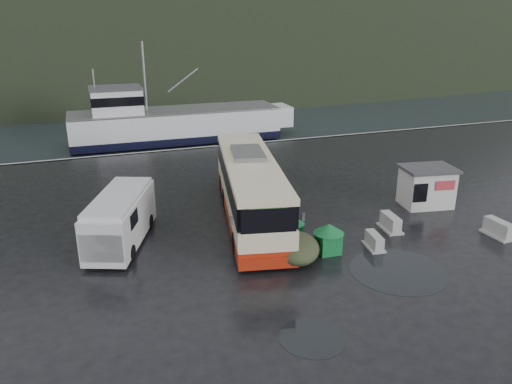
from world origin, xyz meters
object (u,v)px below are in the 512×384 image
object	(u,v)px
waste_bin_left	(328,252)
jersey_barrier_b	(374,248)
jersey_barrier_a	(390,229)
fishing_trawler	(176,127)
dome_tent	(296,259)
coach_bus	(250,218)
jersey_barrier_c	(497,236)
white_van	(123,243)
ticket_kiosk	(424,205)
waste_bin_right	(292,239)

from	to	relation	value
waste_bin_left	jersey_barrier_b	xyz separation A→B (m)	(2.38, -0.31, 0.00)
jersey_barrier_a	fishing_trawler	bearing A→B (deg)	101.18
fishing_trawler	jersey_barrier_b	bearing A→B (deg)	-82.31
waste_bin_left	dome_tent	world-z (taller)	waste_bin_left
coach_bus	fishing_trawler	distance (m)	25.32
jersey_barrier_c	waste_bin_left	bearing A→B (deg)	172.16
waste_bin_left	dome_tent	xyz separation A→B (m)	(-1.73, -0.15, 0.00)
white_van	ticket_kiosk	xyz separation A→B (m)	(17.72, -0.68, 0.00)
coach_bus	ticket_kiosk	world-z (taller)	coach_bus
waste_bin_left	jersey_barrier_a	distance (m)	4.59
white_van	jersey_barrier_c	bearing A→B (deg)	4.29
dome_tent	ticket_kiosk	world-z (taller)	ticket_kiosk
fishing_trawler	jersey_barrier_a	bearing A→B (deg)	-78.09
ticket_kiosk	jersey_barrier_c	size ratio (longest dim) A/B	1.79
coach_bus	dome_tent	size ratio (longest dim) A/B	4.37
waste_bin_left	waste_bin_right	world-z (taller)	waste_bin_left
ticket_kiosk	jersey_barrier_b	world-z (taller)	ticket_kiosk
dome_tent	jersey_barrier_c	xyz separation A→B (m)	(10.94, -1.12, 0.00)
waste_bin_right	jersey_barrier_c	size ratio (longest dim) A/B	0.75
fishing_trawler	waste_bin_right	bearing A→B (deg)	-88.59
ticket_kiosk	jersey_barrier_b	size ratio (longest dim) A/B	2.08
waste_bin_right	jersey_barrier_b	xyz separation A→B (m)	(3.44, -2.24, 0.00)
coach_bus	jersey_barrier_c	bearing A→B (deg)	-18.52
coach_bus	white_van	distance (m)	7.21
white_van	jersey_barrier_a	bearing A→B (deg)	8.62
jersey_barrier_c	jersey_barrier_b	bearing A→B (deg)	172.04
ticket_kiosk	jersey_barrier_a	bearing A→B (deg)	-139.75
white_van	jersey_barrier_b	bearing A→B (deg)	-0.70
white_van	jersey_barrier_a	world-z (taller)	white_van
white_van	jersey_barrier_b	xyz separation A→B (m)	(11.64, -4.72, 0.00)
waste_bin_left	waste_bin_right	distance (m)	2.20
waste_bin_right	ticket_kiosk	bearing A→B (deg)	10.69
waste_bin_left	fishing_trawler	xyz separation A→B (m)	(-1.40, 30.68, 0.00)
coach_bus	waste_bin_right	bearing A→B (deg)	-61.03
jersey_barrier_b	fishing_trawler	bearing A→B (deg)	96.96
waste_bin_left	ticket_kiosk	size ratio (longest dim) A/B	0.49
ticket_kiosk	fishing_trawler	xyz separation A→B (m)	(-9.86, 26.96, 0.00)
ticket_kiosk	fishing_trawler	size ratio (longest dim) A/B	0.12
dome_tent	jersey_barrier_c	bearing A→B (deg)	-5.83
white_van	dome_tent	size ratio (longest dim) A/B	2.11
dome_tent	jersey_barrier_a	bearing A→B (deg)	13.47
white_van	waste_bin_left	size ratio (longest dim) A/B	4.20
waste_bin_left	jersey_barrier_a	size ratio (longest dim) A/B	0.90
waste_bin_left	waste_bin_right	xyz separation A→B (m)	(-1.06, 1.92, 0.00)
jersey_barrier_c	fishing_trawler	xyz separation A→B (m)	(-10.61, 31.95, 0.00)
ticket_kiosk	jersey_barrier_b	xyz separation A→B (m)	(-6.08, -4.03, 0.00)
waste_bin_left	ticket_kiosk	xyz separation A→B (m)	(8.46, 3.72, 0.00)
dome_tent	jersey_barrier_b	world-z (taller)	dome_tent
waste_bin_right	ticket_kiosk	xyz separation A→B (m)	(9.52, 1.80, 0.00)
jersey_barrier_a	jersey_barrier_b	distance (m)	2.60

